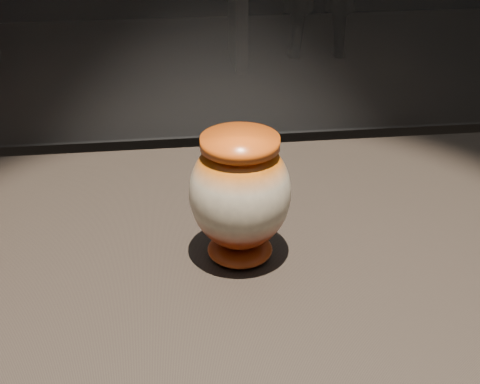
# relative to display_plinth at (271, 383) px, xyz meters

# --- Properties ---
(display_plinth) EXTENTS (2.00, 0.80, 0.90)m
(display_plinth) POSITION_rel_display_plinth_xyz_m (0.00, 0.00, 0.00)
(display_plinth) COLOR black
(display_plinth) RESTS_ON ground
(main_vase) EXTENTS (0.17, 0.17, 0.20)m
(main_vase) POSITION_rel_display_plinth_xyz_m (-0.05, -0.00, 0.38)
(main_vase) COLOR maroon
(main_vase) RESTS_ON display_plinth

